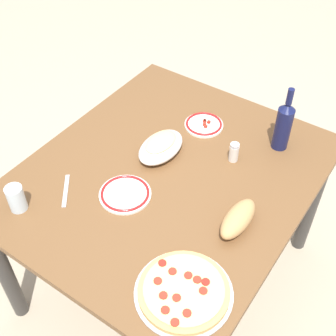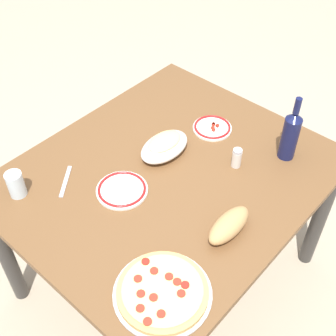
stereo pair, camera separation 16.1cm
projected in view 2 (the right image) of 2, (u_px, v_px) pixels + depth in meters
The scene contains 11 objects.
ground_plane at pixel (168, 275), 2.37m from camera, with size 8.00×8.00×0.00m, color tan.
dining_table at pixel (168, 192), 1.92m from camera, with size 1.27×1.08×0.76m.
pepperoni_pizza at pixel (162, 292), 1.44m from camera, with size 0.32×0.32×0.03m.
baked_pasta_dish at pixel (164, 146), 1.90m from camera, with size 0.24×0.15×0.08m.
wine_bottle at pixel (290, 134), 1.83m from camera, with size 0.07×0.07×0.30m.
water_glass at pixel (16, 184), 1.72m from camera, with size 0.07×0.07×0.11m, color silver.
side_plate_near at pixel (212, 128), 2.03m from camera, with size 0.18×0.18×0.02m.
side_plate_far at pixel (122, 190), 1.76m from camera, with size 0.20×0.20×0.02m.
bread_loaf at pixel (229, 225), 1.60m from camera, with size 0.21×0.09×0.08m, color tan.
spice_shaker at pixel (237, 158), 1.84m from camera, with size 0.04×0.04×0.09m.
fork_left at pixel (66, 181), 1.81m from camera, with size 0.17×0.02×0.01m, color #B7B7BC.
Camera 2 is at (-0.97, -0.86, 2.07)m, focal length 48.42 mm.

